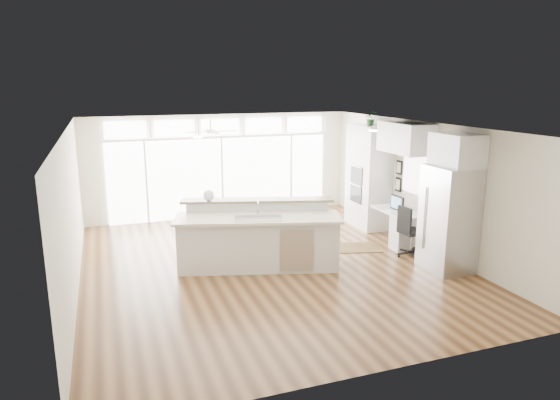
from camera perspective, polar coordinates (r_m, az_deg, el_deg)
name	(u,v)px	position (r m, az deg, el deg)	size (l,w,h in m)	color
floor	(269,265)	(9.90, -1.22, -7.47)	(7.00, 8.00, 0.02)	#442915
ceiling	(269,127)	(9.29, -1.31, 8.36)	(7.00, 8.00, 0.02)	white
wall_back	(221,166)	(13.29, -6.75, 3.90)	(7.00, 0.04, 2.70)	beige
wall_front	(377,271)	(6.00, 11.05, -7.93)	(7.00, 0.04, 2.70)	beige
wall_left	(71,214)	(9.06, -22.76, -1.48)	(0.04, 8.00, 2.70)	beige
wall_right	(424,186)	(11.09, 16.16, 1.59)	(0.04, 8.00, 2.70)	beige
glass_wall	(222,177)	(13.28, -6.66, 2.58)	(5.80, 0.06, 2.08)	white
transom_row	(221,127)	(13.10, -6.81, 8.30)	(5.90, 0.06, 0.40)	white
desk_window	(415,174)	(11.27, 15.17, 2.87)	(0.04, 0.85, 0.85)	silver
ceiling_fan	(211,127)	(11.88, -7.94, 8.25)	(1.16, 1.16, 0.32)	white
recessed_lights	(265,127)	(9.48, -1.69, 8.34)	(3.40, 3.00, 0.02)	white
oven_cabinet	(368,177)	(12.42, 10.06, 2.65)	(0.64, 1.20, 2.50)	silver
desk_nook	(399,227)	(11.35, 13.44, -3.03)	(0.72, 1.30, 0.76)	silver
upper_cabinets	(406,138)	(11.00, 14.17, 6.90)	(0.64, 1.30, 0.64)	silver
refrigerator	(449,219)	(9.89, 18.72, -2.05)	(0.76, 0.90, 2.00)	#BABBBF
fridge_cabinet	(457,150)	(9.69, 19.57, 5.42)	(0.64, 0.90, 0.60)	silver
framed_photos	(399,176)	(11.80, 13.42, 2.69)	(0.06, 0.22, 0.80)	black
kitchen_island	(258,237)	(9.56, -2.50, -4.21)	(3.14, 1.18, 1.25)	silver
rug	(357,248)	(10.99, 8.77, -5.39)	(0.97, 0.70, 0.01)	#342410
office_chair	(412,231)	(10.60, 14.82, -3.46)	(0.54, 0.50, 1.05)	black
fishbowl	(209,195)	(9.79, -8.15, 0.54)	(0.22, 0.22, 0.22)	white
monitor	(397,203)	(11.17, 13.25, -0.31)	(0.07, 0.43, 0.36)	black
keyboard	(390,211)	(11.12, 12.47, -1.24)	(0.11, 0.30, 0.02)	white
potted_plant	(371,120)	(12.24, 10.33, 9.01)	(0.30, 0.33, 0.26)	#245425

